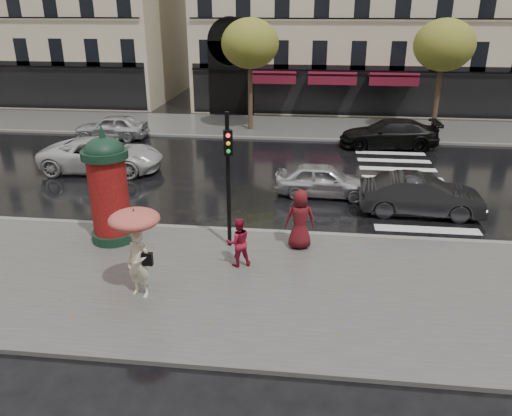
# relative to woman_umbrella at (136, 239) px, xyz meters

# --- Properties ---
(ground) EXTENTS (160.00, 160.00, 0.00)m
(ground) POSITION_rel_woman_umbrella_xyz_m (2.45, 1.41, -1.77)
(ground) COLOR black
(ground) RESTS_ON ground
(near_sidewalk) EXTENTS (90.00, 7.00, 0.12)m
(near_sidewalk) POSITION_rel_woman_umbrella_xyz_m (2.45, 0.91, -1.71)
(near_sidewalk) COLOR #474744
(near_sidewalk) RESTS_ON ground
(far_sidewalk) EXTENTS (90.00, 6.00, 0.12)m
(far_sidewalk) POSITION_rel_woman_umbrella_xyz_m (2.45, 20.41, -1.71)
(far_sidewalk) COLOR #474744
(far_sidewalk) RESTS_ON ground
(near_kerb) EXTENTS (90.00, 0.25, 0.14)m
(near_kerb) POSITION_rel_woman_umbrella_xyz_m (2.45, 4.41, -1.70)
(near_kerb) COLOR slate
(near_kerb) RESTS_ON ground
(far_kerb) EXTENTS (90.00, 0.25, 0.14)m
(far_kerb) POSITION_rel_woman_umbrella_xyz_m (2.45, 17.41, -1.70)
(far_kerb) COLOR slate
(far_kerb) RESTS_ON ground
(zebra_crossing) EXTENTS (3.60, 11.75, 0.01)m
(zebra_crossing) POSITION_rel_woman_umbrella_xyz_m (8.45, 11.01, -1.76)
(zebra_crossing) COLOR silver
(zebra_crossing) RESTS_ON ground
(tree_far_left) EXTENTS (3.40, 3.40, 6.64)m
(tree_far_left) POSITION_rel_woman_umbrella_xyz_m (0.45, 19.41, 3.40)
(tree_far_left) COLOR #38281C
(tree_far_left) RESTS_ON ground
(tree_far_right) EXTENTS (3.40, 3.40, 6.64)m
(tree_far_right) POSITION_rel_woman_umbrella_xyz_m (11.45, 19.41, 3.40)
(tree_far_right) COLOR #38281C
(tree_far_right) RESTS_ON ground
(woman_umbrella) EXTENTS (1.30, 1.30, 2.50)m
(woman_umbrella) POSITION_rel_woman_umbrella_xyz_m (0.00, 0.00, 0.00)
(woman_umbrella) COLOR beige
(woman_umbrella) RESTS_ON near_sidewalk
(woman_red) EXTENTS (0.88, 0.79, 1.49)m
(woman_red) POSITION_rel_woman_umbrella_xyz_m (2.32, 1.93, -0.90)
(woman_red) COLOR maroon
(woman_red) RESTS_ON near_sidewalk
(man_burgundy) EXTENTS (1.00, 0.71, 1.92)m
(man_burgundy) POSITION_rel_woman_umbrella_xyz_m (4.06, 3.32, -0.69)
(man_burgundy) COLOR #541016
(man_burgundy) RESTS_ON near_sidewalk
(morris_column) EXTENTS (1.44, 1.44, 3.87)m
(morris_column) POSITION_rel_woman_umbrella_xyz_m (-2.01, 3.19, 0.21)
(morris_column) COLOR black
(morris_column) RESTS_ON near_sidewalk
(traffic_light) EXTENTS (0.31, 0.42, 4.29)m
(traffic_light) POSITION_rel_woman_umbrella_xyz_m (1.86, 3.13, 0.95)
(traffic_light) COLOR black
(traffic_light) RESTS_ON near_sidewalk
(car_silver) EXTENTS (4.01, 1.78, 1.34)m
(car_silver) POSITION_rel_woman_umbrella_xyz_m (4.85, 8.42, -1.10)
(car_silver) COLOR silver
(car_silver) RESTS_ON ground
(car_darkgrey) EXTENTS (4.54, 1.73, 1.48)m
(car_darkgrey) POSITION_rel_woman_umbrella_xyz_m (8.42, 6.85, -1.03)
(car_darkgrey) COLOR black
(car_darkgrey) RESTS_ON ground
(car_white) EXTENTS (5.70, 2.81, 1.56)m
(car_white) POSITION_rel_woman_umbrella_xyz_m (-5.41, 10.53, -0.99)
(car_white) COLOR silver
(car_white) RESTS_ON ground
(car_black) EXTENTS (5.37, 2.38, 1.53)m
(car_black) POSITION_rel_woman_umbrella_xyz_m (8.46, 16.41, -1.00)
(car_black) COLOR black
(car_black) RESTS_ON ground
(car_far_silver) EXTENTS (4.24, 1.86, 1.42)m
(car_far_silver) POSITION_rel_woman_umbrella_xyz_m (-7.30, 16.41, -1.05)
(car_far_silver) COLOR silver
(car_far_silver) RESTS_ON ground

